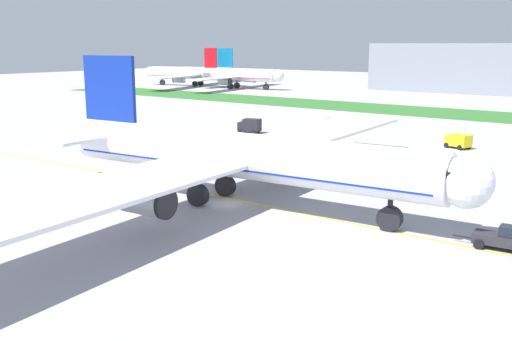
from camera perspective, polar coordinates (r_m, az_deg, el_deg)
ground_plane at (r=67.71m, az=-2.63°, el=-3.18°), size 600.00×600.00×0.00m
apron_taxi_line at (r=69.07m, az=-1.64°, el=-2.86°), size 280.00×0.36×0.01m
grass_median_strip at (r=159.97m, az=22.25°, el=4.76°), size 320.00×24.00×0.10m
airliner_foreground at (r=66.38m, az=-2.31°, el=1.42°), size 55.04×88.83×16.31m
pushback_tug at (r=56.86m, az=22.46°, el=-6.02°), size 6.44×2.67×2.21m
ground_crew_wingwalker_port at (r=78.90m, az=0.20°, el=-0.25°), size 0.57×0.26×1.61m
service_truck_baggage_loader at (r=128.30m, az=6.40°, el=4.63°), size 5.16×3.30×2.62m
service_truck_fuel_bowser at (r=108.82m, az=18.75°, el=2.73°), size 4.84×3.71×2.53m
service_truck_catering_van at (r=120.98m, az=-0.59°, el=4.32°), size 4.90×3.51×2.92m
parked_airliner_far_left at (r=260.46m, az=-6.05°, el=9.22°), size 45.74×73.14×16.03m
parked_airliner_far_centre at (r=242.33m, az=-1.74°, el=9.08°), size 40.24×62.33×16.16m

